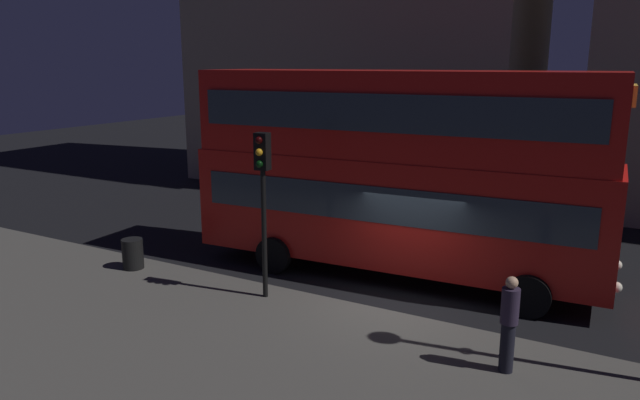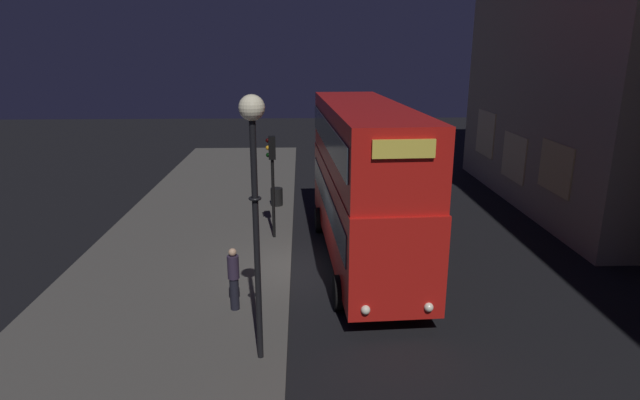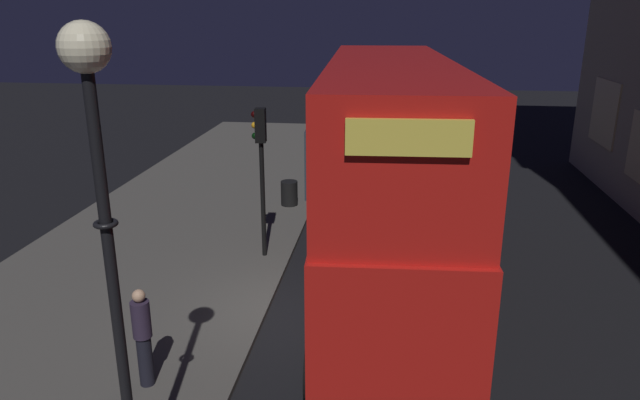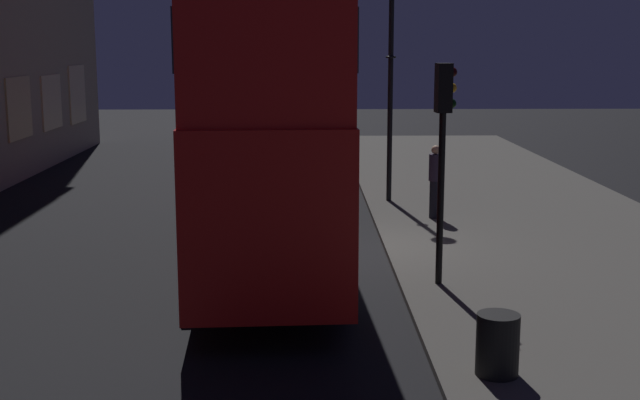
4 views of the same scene
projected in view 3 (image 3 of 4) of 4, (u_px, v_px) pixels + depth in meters
name	position (u px, v px, depth m)	size (l,w,h in m)	color
ground_plane	(289.00, 315.00, 12.72)	(80.00, 80.00, 0.00)	black
sidewalk_slab	(108.00, 301.00, 13.20)	(44.00, 7.40, 0.12)	#4C4944
double_decker_bus	(387.00, 174.00, 12.45)	(10.94, 3.21, 5.39)	red
traffic_light_near_kerb	(261.00, 152.00, 14.70)	(0.34, 0.37, 3.93)	black
street_lamp	(98.00, 163.00, 6.39)	(0.55, 0.55, 6.12)	black
pedestrian	(143.00, 336.00, 9.89)	(0.32, 0.32, 1.81)	black
litter_bin	(289.00, 193.00, 19.49)	(0.56, 0.56, 0.82)	black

